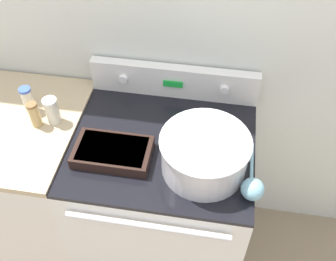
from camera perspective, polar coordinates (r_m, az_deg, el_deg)
name	(u,v)px	position (r m, az deg, el deg)	size (l,w,h in m)	color
kitchen_wall	(177,26)	(1.73, 1.29, 14.88)	(8.00, 0.05, 2.50)	silver
stove_range	(164,202)	(2.03, -0.65, -10.33)	(0.78, 0.70, 0.92)	silver
control_panel	(174,81)	(1.83, 0.88, 7.18)	(0.78, 0.07, 0.16)	silver
side_counter	(32,183)	(2.21, -19.12, -7.19)	(0.63, 0.67, 0.93)	silver
mixing_bowl	(205,153)	(1.51, 5.33, -3.22)	(0.35, 0.35, 0.17)	silver
casserole_dish	(113,152)	(1.61, -8.03, -3.06)	(0.31, 0.19, 0.05)	black
ladle	(252,188)	(1.51, 12.16, -8.10)	(0.09, 0.30, 0.09)	#7AB2C6
spice_jar_white_cap	(52,111)	(1.76, -16.47, 2.77)	(0.06, 0.06, 0.13)	beige
spice_jar_brown_cap	(35,114)	(1.77, -18.81, 2.21)	(0.05, 0.05, 0.12)	tan
spice_jar_blue_cap	(28,99)	(1.85, -19.67, 4.29)	(0.05, 0.05, 0.12)	beige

